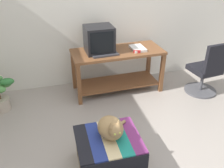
{
  "coord_description": "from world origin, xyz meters",
  "views": [
    {
      "loc": [
        -0.71,
        -1.87,
        2.13
      ],
      "look_at": [
        -0.0,
        0.85,
        0.55
      ],
      "focal_mm": 39.27,
      "sensor_mm": 36.0,
      "label": 1
    }
  ],
  "objects": [
    {
      "name": "cat",
      "position": [
        -0.22,
        0.04,
        0.5
      ],
      "size": [
        0.37,
        0.38,
        0.29
      ],
      "rotation": [
        0.0,
        0.0,
        0.12
      ],
      "color": "#9E7A4C",
      "rests_on": "ottoman_with_blanket"
    },
    {
      "name": "ground_plane",
      "position": [
        0.0,
        0.0,
        0.0
      ],
      "size": [
        14.0,
        14.0,
        0.0
      ],
      "primitive_type": "plane",
      "color": "#9E9389"
    },
    {
      "name": "tv_monitor",
      "position": [
        -0.01,
        1.63,
        0.9
      ],
      "size": [
        0.44,
        0.4,
        0.4
      ],
      "rotation": [
        0.0,
        0.0,
        0.04
      ],
      "color": "black",
      "rests_on": "desk"
    },
    {
      "name": "desk",
      "position": [
        0.28,
        1.6,
        0.48
      ],
      "size": [
        1.46,
        0.66,
        0.71
      ],
      "rotation": [
        0.0,
        0.0,
        0.04
      ],
      "color": "brown",
      "rests_on": "ground_plane"
    },
    {
      "name": "back_wall",
      "position": [
        0.0,
        2.05,
        1.3
      ],
      "size": [
        8.0,
        0.1,
        2.6
      ],
      "primitive_type": "cube",
      "color": "silver",
      "rests_on": "ground_plane"
    },
    {
      "name": "stapler",
      "position": [
        0.55,
        1.44,
        0.73
      ],
      "size": [
        0.12,
        0.07,
        0.04
      ],
      "primitive_type": "cube",
      "rotation": [
        0.0,
        0.0,
        1.26
      ],
      "color": "#A31E1E",
      "rests_on": "desk"
    },
    {
      "name": "pen",
      "position": [
        0.61,
        1.6,
        0.71
      ],
      "size": [
        0.14,
        0.03,
        0.01
      ],
      "primitive_type": "cylinder",
      "rotation": [
        0.0,
        1.57,
        3.01
      ],
      "color": "black",
      "rests_on": "desk"
    },
    {
      "name": "keyboard",
      "position": [
        0.05,
        1.46,
        0.72
      ],
      "size": [
        0.41,
        0.18,
        0.02
      ],
      "primitive_type": "cube",
      "rotation": [
        0.0,
        0.0,
        0.08
      ],
      "color": "#333338",
      "rests_on": "desk"
    },
    {
      "name": "office_chair",
      "position": [
        1.63,
        1.13,
        0.39
      ],
      "size": [
        0.52,
        0.52,
        0.89
      ],
      "rotation": [
        0.0,
        0.0,
        3.27
      ],
      "color": "#4C4C51",
      "rests_on": "ground_plane"
    },
    {
      "name": "book",
      "position": [
        0.6,
        1.57,
        0.73
      ],
      "size": [
        0.21,
        0.3,
        0.04
      ],
      "primitive_type": "cube",
      "rotation": [
        0.0,
        0.0,
        0.03
      ],
      "color": "white",
      "rests_on": "desk"
    },
    {
      "name": "ottoman_with_blanket",
      "position": [
        -0.26,
        0.02,
        0.19
      ],
      "size": [
        0.67,
        0.61,
        0.39
      ],
      "color": "#7A664C",
      "rests_on": "ground_plane"
    }
  ]
}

